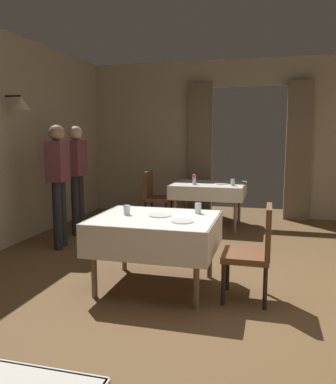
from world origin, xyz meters
TOP-DOWN VIEW (x-y plane):
  - ground at (0.00, 0.00)m, footprint 10.08×10.08m
  - wall_back at (0.00, 4.18)m, footprint 6.40×0.27m
  - dining_table_mid at (-0.69, 0.19)m, footprint 1.25×1.05m
  - dining_table_far at (-0.59, 3.12)m, footprint 1.24×1.03m
  - chair_mid_right at (0.32, 0.11)m, footprint 0.45×0.44m
  - chair_far_left at (-1.59, 3.17)m, footprint 0.44×0.44m
  - plate_mid_a at (-0.37, 0.03)m, footprint 0.22×0.22m
  - plate_mid_b at (-0.66, 0.26)m, footprint 0.24×0.24m
  - glass_mid_c at (-0.30, 0.48)m, footprint 0.07×0.07m
  - glass_mid_d at (-1.01, 0.22)m, footprint 0.07×0.07m
  - flower_vase_far at (-0.81, 2.92)m, footprint 0.07×0.07m
  - glass_far_b at (-0.16, 2.92)m, footprint 0.07×0.07m
  - plate_far_c at (-0.38, 3.10)m, footprint 0.23×0.23m
  - person_waiter_by_doorway at (-2.40, 1.24)m, footprint 0.27×0.39m
  - person_diner_standing_aside at (-2.52, 2.01)m, footprint 0.23×0.37m

SIDE VIEW (x-z plane):
  - ground at x=0.00m, z-range 0.00..0.00m
  - chair_mid_right at x=0.32m, z-range 0.05..0.98m
  - chair_far_left at x=-1.59m, z-range 0.05..0.98m
  - dining_table_mid at x=-0.69m, z-range 0.27..1.02m
  - dining_table_far at x=-0.59m, z-range 0.29..1.04m
  - plate_mid_a at x=-0.37m, z-range 0.75..0.76m
  - plate_mid_b at x=-0.66m, z-range 0.75..0.76m
  - plate_far_c at x=-0.38m, z-range 0.75..0.76m
  - glass_mid_d at x=-1.01m, z-range 0.75..0.85m
  - glass_far_b at x=-0.16m, z-range 0.75..0.86m
  - glass_mid_c at x=-0.30m, z-range 0.75..0.86m
  - flower_vase_far at x=-0.81m, z-range 0.76..0.93m
  - person_waiter_by_doorway at x=-2.40m, z-range 0.16..1.88m
  - person_diner_standing_aside at x=-2.52m, z-range 0.16..1.88m
  - wall_back at x=0.00m, z-range 0.02..3.02m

